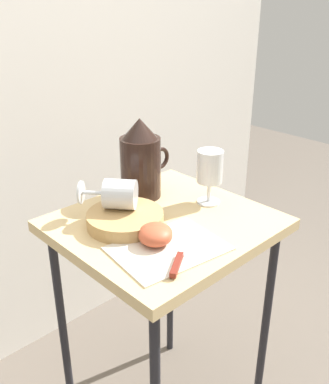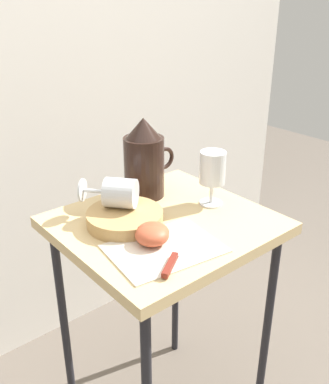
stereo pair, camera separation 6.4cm
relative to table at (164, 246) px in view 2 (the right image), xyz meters
The scene contains 10 objects.
curtain_drape 0.66m from the table, 90.00° to the left, with size 2.40×0.03×1.80m, color silver.
table is the anchor object (origin of this frame).
linen_napkin 0.16m from the table, 130.02° to the right, with size 0.25×0.18×0.00m, color beige.
basket_tray 0.14m from the table, 152.11° to the left, with size 0.19×0.19×0.04m, color tan.
pitcher 0.24m from the table, 70.28° to the left, with size 0.17×0.11×0.23m.
wine_glass_upright 0.24m from the table, ahead, with size 0.07×0.07×0.15m.
wine_glass_tipped_near 0.19m from the table, 135.73° to the left, with size 0.14×0.15×0.08m.
apple_half_left 0.16m from the table, 143.31° to the right, with size 0.08×0.08×0.04m, color #C15133.
apple_half_right 0.15m from the table, 144.16° to the right, with size 0.08×0.08×0.04m, color #C15133.
knife 0.20m from the table, 122.85° to the right, with size 0.20×0.14×0.01m.
Camera 2 is at (-0.64, -0.77, 1.27)m, focal length 40.95 mm.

